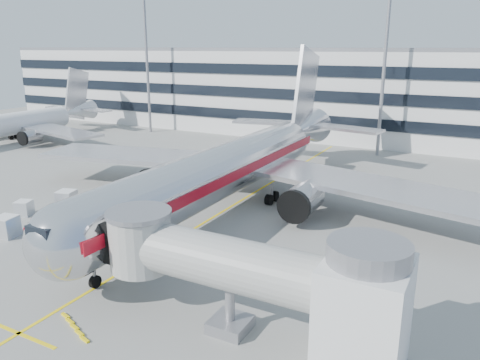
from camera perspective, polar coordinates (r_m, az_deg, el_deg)
The scene contains 15 objects.
ground at distance 39.44m, azimuth -8.95°, elevation -7.85°, with size 180.00×180.00×0.00m, color gray.
lead_in_line at distance 47.19m, azimuth -1.68°, elevation -3.60°, with size 0.25×70.00×0.01m, color yellow.
stop_bar at distance 30.84m, azimuth -25.36°, elevation -16.55°, with size 6.00×0.25×0.01m, color yellow.
main_jet at distance 47.40m, azimuth -0.69°, elevation 1.84°, with size 50.95×48.70×16.06m.
jet_bridge at distance 25.78m, azimuth 2.06°, elevation -11.59°, with size 17.80×4.50×7.00m.
terminal at distance 89.67m, azimuth 13.88°, elevation 10.39°, with size 150.00×24.25×15.60m.
light_mast_west at distance 90.80m, azimuth -11.33°, elevation 15.08°, with size 2.40×1.20×25.45m.
light_mast_centre at distance 71.99m, azimuth 17.30°, elevation 14.54°, with size 2.40×1.20×25.45m.
second_jet at distance 88.77m, azimuth -26.05°, elevation 6.17°, with size 38.21×36.52×12.04m.
belt_loader at distance 41.75m, azimuth -15.57°, elevation -6.01°, with size 4.47×1.94×2.10m.
baggage_tug at distance 43.10m, azimuth -21.39°, elevation -5.28°, with size 3.22×2.24×2.28m.
cargo_container_left at distance 49.94m, azimuth -24.83°, elevation -3.12°, with size 1.78×1.78×1.47m.
cargo_container_right at distance 50.65m, azimuth -20.38°, elevation -2.19°, with size 2.05×2.05×1.77m.
cargo_container_front at distance 45.10m, azimuth -26.60°, elevation -5.09°, with size 1.97×1.97×1.80m.
ramp_worker at distance 44.34m, azimuth -19.86°, elevation -4.60°, with size 0.69×0.45×1.89m, color #8BE518.
Camera 1 is at (22.11, -28.59, 15.79)m, focal length 35.00 mm.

